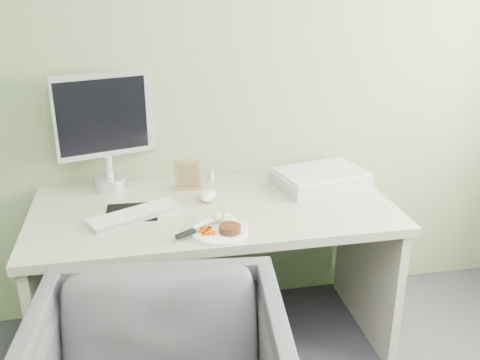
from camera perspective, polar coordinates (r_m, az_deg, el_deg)
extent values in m
plane|color=gray|center=(2.56, -4.35, 13.40)|extent=(3.50, 0.00, 3.50)
cube|color=#A89F8C|center=(2.39, -2.81, -3.28)|extent=(1.60, 0.75, 0.04)
cube|color=#BEB4A2|center=(2.59, -19.92, -11.83)|extent=(0.04, 0.70, 0.69)
cube|color=#BEB4A2|center=(2.76, 13.34, -8.80)|extent=(0.04, 0.70, 0.69)
cylinder|color=white|center=(2.15, -2.14, -5.55)|extent=(0.23, 0.23, 0.01)
cylinder|color=black|center=(2.12, -1.09, -5.23)|extent=(0.10, 0.10, 0.03)
ellipsoid|color=tan|center=(2.18, -1.36, -4.10)|extent=(0.12, 0.11, 0.05)
cube|color=#E44404|center=(2.12, -3.48, -5.29)|extent=(0.06, 0.05, 0.03)
cube|color=silver|center=(2.16, -3.36, -4.86)|extent=(0.12, 0.08, 0.01)
cube|color=black|center=(2.10, -5.84, -5.73)|extent=(0.09, 0.06, 0.02)
cube|color=black|center=(2.36, -11.45, -3.40)|extent=(0.23, 0.21, 0.00)
cube|color=white|center=(2.31, -11.23, -3.61)|extent=(0.40, 0.28, 0.02)
ellipsoid|color=white|center=(2.44, -3.40, -1.68)|extent=(0.11, 0.13, 0.04)
cube|color=#8D6342|center=(2.53, -5.59, 0.51)|extent=(0.13, 0.03, 0.16)
cylinder|color=white|center=(2.65, -3.05, 0.41)|extent=(0.02, 0.02, 0.05)
cone|color=#7B94C5|center=(2.64, -3.06, 1.14)|extent=(0.02, 0.02, 0.02)
cube|color=#B4B6BB|center=(2.63, 8.57, 0.12)|extent=(0.48, 0.37, 0.07)
cylinder|color=silver|center=(2.62, -13.64, -0.33)|extent=(0.14, 0.14, 0.06)
cylinder|color=silver|center=(2.60, -13.80, 1.36)|extent=(0.04, 0.04, 0.10)
cube|color=silver|center=(2.55, -14.28, 6.75)|extent=(0.45, 0.17, 0.39)
cube|color=black|center=(2.53, -14.30, 6.62)|extent=(0.40, 0.12, 0.34)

